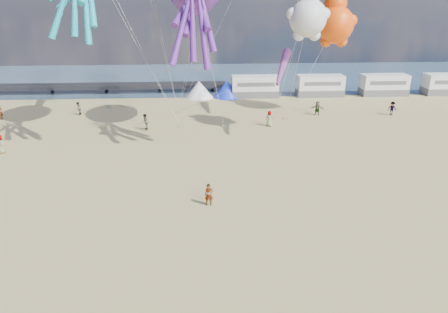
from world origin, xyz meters
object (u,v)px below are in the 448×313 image
at_px(standing_person, 209,195).
at_px(beachgoer_0, 1,144).
at_px(beachgoer_5, 1,112).
at_px(kite_teddy_orange, 335,25).
at_px(beachgoer_4, 317,108).
at_px(sandbag_e, 179,112).
at_px(tent_white, 199,89).
at_px(beachgoer_1, 78,109).
at_px(beachgoer_6, 269,119).
at_px(kite_panda, 308,18).
at_px(sandbag_b, 224,125).
at_px(windsock_right, 282,67).
at_px(motorhome_2, 384,85).
at_px(motorhome_0, 255,86).
at_px(sandbag_a, 181,127).
at_px(beachgoer_7, 145,122).
at_px(sandbag_c, 285,118).
at_px(beachgoer_2, 392,108).
at_px(motorhome_3, 447,84).
at_px(sandbag_d, 273,118).
at_px(motorhome_1, 320,86).
at_px(tent_blue, 227,89).

height_order(standing_person, beachgoer_0, beachgoer_0).
height_order(beachgoer_5, kite_teddy_orange, kite_teddy_orange).
xyz_separation_m(standing_person, beachgoer_4, (13.72, 21.90, 0.05)).
relative_size(beachgoer_0, sandbag_e, 3.48).
xyz_separation_m(tent_white, beachgoer_1, (-14.74, -8.23, -0.40)).
distance_m(beachgoer_6, kite_panda, 11.58).
relative_size(beachgoer_6, sandbag_b, 3.50).
xyz_separation_m(beachgoer_4, kite_panda, (-3.92, -7.42, 10.78)).
xyz_separation_m(kite_panda, windsock_right, (-2.23, -0.24, -4.53)).
height_order(motorhome_2, sandbag_b, motorhome_2).
distance_m(motorhome_0, kite_teddy_orange, 15.36).
xyz_separation_m(standing_person, beachgoer_1, (-15.41, 23.65, -0.01)).
xyz_separation_m(motorhome_2, sandbag_a, (-29.04, -14.09, -1.39)).
relative_size(beachgoer_7, sandbag_c, 3.54).
bearing_deg(beachgoer_4, beachgoer_1, -167.09).
height_order(beachgoer_1, kite_panda, kite_panda).
relative_size(beachgoer_4, kite_teddy_orange, 0.24).
relative_size(beachgoer_4, beachgoer_5, 0.95).
height_order(motorhome_0, beachgoer_2, motorhome_0).
bearing_deg(windsock_right, sandbag_a, -177.40).
bearing_deg(kite_panda, beachgoer_2, 28.34).
height_order(motorhome_3, sandbag_d, motorhome_3).
xyz_separation_m(sandbag_b, sandbag_d, (6.01, 2.51, 0.00)).
relative_size(motorhome_1, kite_teddy_orange, 0.92).
bearing_deg(beachgoer_4, tent_blue, 152.52).
height_order(beachgoer_5, sandbag_e, beachgoer_5).
xyz_separation_m(motorhome_0, kite_teddy_orange, (7.64, -9.81, 9.03)).
distance_m(motorhome_3, beachgoer_7, 44.80).
bearing_deg(beachgoer_5, kite_teddy_orange, -92.17).
distance_m(standing_person, sandbag_a, 18.01).
xyz_separation_m(tent_blue, kite_panda, (6.47, -17.40, 10.44)).
height_order(motorhome_2, tent_blue, motorhome_2).
height_order(motorhome_3, standing_person, motorhome_3).
distance_m(tent_blue, beachgoer_5, 28.97).
height_order(beachgoer_2, sandbag_c, beachgoer_2).
bearing_deg(kite_panda, beachgoer_6, 128.98).
relative_size(tent_blue, standing_person, 2.47).
bearing_deg(sandbag_d, beachgoer_1, 172.63).
xyz_separation_m(motorhome_3, beachgoer_4, (-22.11, -9.98, -0.64)).
relative_size(beachgoer_0, kite_panda, 0.29).
bearing_deg(beachgoer_2, beachgoer_6, -160.02).
relative_size(beachgoer_1, sandbag_e, 3.21).
xyz_separation_m(motorhome_3, beachgoer_7, (-42.34, -14.65, -0.61)).
bearing_deg(sandbag_d, motorhome_1, 52.23).
bearing_deg(motorhome_1, beachgoer_1, -165.68).
distance_m(motorhome_0, beachgoer_4, 11.87).
xyz_separation_m(tent_blue, sandbag_c, (6.16, -11.54, -1.09)).
distance_m(standing_person, sandbag_d, 22.15).
bearing_deg(windsock_right, motorhome_0, 112.44).
height_order(beachgoer_1, windsock_right, windsock_right).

